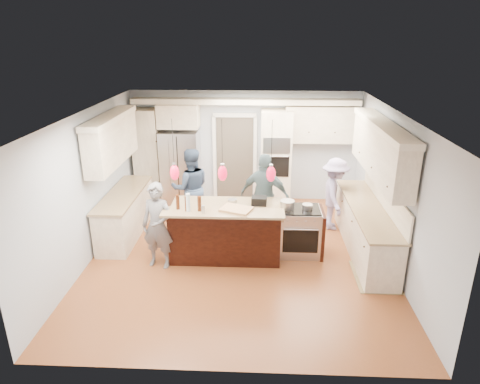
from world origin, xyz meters
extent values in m
plane|color=#A95B2E|center=(0.00, 0.00, 0.00)|extent=(6.00, 6.00, 0.00)
cube|color=#B2BCC6|center=(0.00, 3.00, 1.35)|extent=(5.50, 0.04, 2.70)
cube|color=#B2BCC6|center=(0.00, -3.00, 1.35)|extent=(5.50, 0.04, 2.70)
cube|color=#B2BCC6|center=(-2.75, 0.00, 1.35)|extent=(0.04, 6.00, 2.70)
cube|color=#B2BCC6|center=(2.75, 0.00, 1.35)|extent=(0.04, 6.00, 2.70)
cube|color=white|center=(0.00, 0.00, 2.70)|extent=(5.50, 6.00, 0.04)
cube|color=#B7B7BC|center=(-1.55, 2.64, 0.90)|extent=(0.90, 0.70, 1.80)
cube|color=#F3E5C5|center=(0.75, 2.67, 1.15)|extent=(0.72, 0.64, 2.30)
cube|color=black|center=(0.75, 2.34, 1.55)|extent=(0.60, 0.02, 0.35)
cube|color=black|center=(0.75, 2.34, 1.05)|extent=(0.60, 0.02, 0.50)
cylinder|color=#B7B7BC|center=(0.75, 2.31, 1.30)|extent=(0.55, 0.02, 0.02)
cube|color=#F3E5C5|center=(-2.35, 2.70, 1.15)|extent=(0.60, 0.58, 2.30)
cube|color=#F3E5C5|center=(-1.55, 2.70, 2.15)|extent=(0.95, 0.58, 0.55)
cube|color=#F3E5C5|center=(1.80, 2.82, 1.95)|extent=(1.70, 0.35, 0.85)
cube|color=beige|center=(0.00, 2.80, 2.48)|extent=(5.30, 0.38, 0.12)
cube|color=#4C443A|center=(-0.25, 2.99, 1.05)|extent=(0.90, 0.06, 2.10)
cube|color=white|center=(-0.25, 2.95, 2.13)|extent=(1.04, 0.06, 0.10)
cube|color=#F3E5C5|center=(2.40, 0.30, 0.44)|extent=(0.60, 3.00, 0.88)
cube|color=tan|center=(2.40, 0.30, 0.90)|extent=(0.64, 3.05, 0.04)
cube|color=#F3E5C5|center=(2.52, 0.30, 1.98)|extent=(0.35, 3.00, 0.85)
cube|color=beige|center=(2.51, 0.30, 2.46)|extent=(0.37, 3.10, 0.10)
cube|color=#F3E5C5|center=(-2.40, 0.80, 0.44)|extent=(0.60, 2.20, 0.88)
cube|color=tan|center=(-2.40, 0.80, 0.90)|extent=(0.64, 2.25, 0.04)
cube|color=#F3E5C5|center=(-2.52, 0.80, 1.98)|extent=(0.35, 2.20, 0.85)
cube|color=beige|center=(-2.51, 0.80, 2.46)|extent=(0.37, 2.30, 0.10)
cube|color=black|center=(-0.25, 0.15, 0.44)|extent=(2.00, 1.00, 0.88)
cube|color=tan|center=(-0.25, 0.15, 0.90)|extent=(2.10, 1.10, 0.04)
cube|color=black|center=(-0.25, -0.41, 0.54)|extent=(2.00, 0.12, 1.08)
cube|color=tan|center=(-0.25, -0.55, 1.10)|extent=(2.10, 0.42, 0.04)
cube|color=black|center=(0.37, 0.31, 1.00)|extent=(0.30, 0.24, 0.15)
cube|color=#B7B7BC|center=(1.13, 0.15, 0.45)|extent=(0.76, 0.66, 0.90)
cube|color=black|center=(1.13, -0.19, 0.40)|extent=(0.65, 0.01, 0.45)
cube|color=black|center=(1.13, 0.15, 0.91)|extent=(0.72, 0.59, 0.02)
cube|color=black|center=(1.54, 0.15, 0.44)|extent=(0.06, 0.71, 0.88)
cylinder|color=black|center=(-1.05, -0.51, 2.33)|extent=(0.01, 0.01, 0.75)
ellipsoid|color=red|center=(-1.05, -0.51, 1.80)|extent=(0.15, 0.15, 0.26)
cylinder|color=black|center=(-0.25, -0.51, 2.33)|extent=(0.01, 0.01, 0.75)
ellipsoid|color=red|center=(-0.25, -0.51, 1.80)|extent=(0.15, 0.15, 0.26)
cylinder|color=black|center=(0.55, -0.51, 2.33)|extent=(0.01, 0.01, 0.75)
ellipsoid|color=red|center=(0.55, -0.51, 1.80)|extent=(0.15, 0.15, 0.26)
imported|color=slate|center=(-1.42, -0.45, 0.79)|extent=(0.64, 0.49, 1.58)
imported|color=#324461|center=(-1.10, 1.32, 0.86)|extent=(0.97, 0.84, 1.72)
imported|color=#4D656D|center=(0.48, 0.85, 0.88)|extent=(1.11, 0.74, 1.76)
imported|color=#887BA6|center=(1.95, 1.30, 0.78)|extent=(0.59, 1.01, 1.56)
cube|color=#9B8354|center=(2.40, -0.69, 0.01)|extent=(0.73, 1.06, 0.01)
cylinder|color=silver|center=(-0.84, -0.54, 1.28)|extent=(0.09, 0.09, 0.32)
cylinder|color=#411C0B|center=(-1.04, -0.45, 1.25)|extent=(0.08, 0.08, 0.26)
cylinder|color=#411C0B|center=(-0.87, -0.53, 1.25)|extent=(0.08, 0.08, 0.26)
cylinder|color=#411C0B|center=(-0.65, -0.52, 1.25)|extent=(0.08, 0.08, 0.27)
cylinder|color=#B7B7BC|center=(-0.58, -0.60, 1.18)|extent=(0.09, 0.09, 0.13)
cube|color=tan|center=(-0.03, -0.47, 1.14)|extent=(0.61, 0.52, 0.04)
cylinder|color=#B7B7BC|center=(0.89, 0.14, 1.00)|extent=(0.26, 0.26, 0.15)
cylinder|color=#B7B7BC|center=(1.26, 0.12, 0.97)|extent=(0.19, 0.19, 0.10)
camera|label=1|loc=(0.35, -7.21, 4.00)|focal=32.00mm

